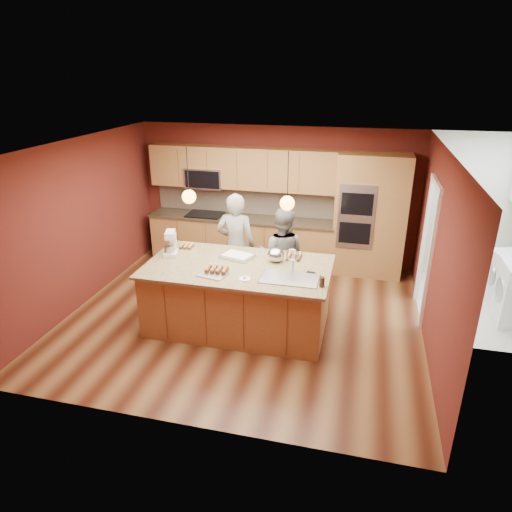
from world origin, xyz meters
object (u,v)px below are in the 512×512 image
(island, at_px, (239,295))
(person_left, at_px, (236,245))
(mixing_bowl, at_px, (276,255))
(person_right, at_px, (281,255))
(stand_mixer, at_px, (171,245))

(island, xyz_separation_m, person_left, (-0.34, 1.02, 0.40))
(mixing_bowl, bearing_deg, person_left, 138.95)
(mixing_bowl, bearing_deg, person_right, 93.55)
(person_left, relative_size, stand_mixer, 4.71)
(person_left, distance_m, person_right, 0.80)
(island, height_order, stand_mixer, stand_mixer)
(stand_mixer, height_order, mixing_bowl, stand_mixer)
(person_left, xyz_separation_m, mixing_bowl, (0.84, -0.73, 0.20))
(island, height_order, person_right, person_right)
(island, distance_m, person_right, 1.15)
(person_left, distance_m, stand_mixer, 1.20)
(person_right, xyz_separation_m, mixing_bowl, (0.05, -0.73, 0.30))
(person_left, height_order, person_right, person_left)
(person_left, xyz_separation_m, person_right, (0.79, 0.00, -0.10))
(island, relative_size, stand_mixer, 7.06)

